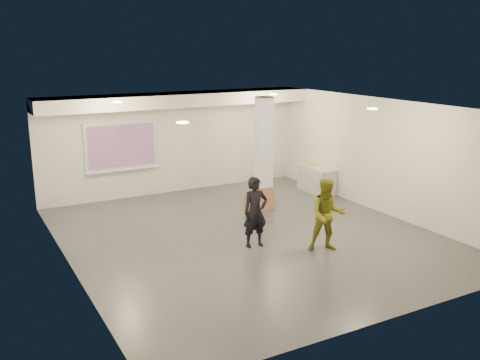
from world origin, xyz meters
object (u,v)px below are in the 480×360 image
projection_screen (122,147)px  woman (255,212)px  credenza (317,180)px  man (327,215)px  column (264,153)px

projection_screen → woman: (1.41, -5.09, -0.75)m
credenza → man: bearing=-122.9°
man → projection_screen: bearing=140.8°
column → projection_screen: bearing=139.4°
column → credenza: size_ratio=2.31×
column → man: 3.48m
woman → man: (1.23, -0.94, 0.02)m
man → woman: bearing=169.7°
column → projection_screen: (-3.10, 2.65, 0.03)m
column → woman: bearing=-124.7°
projection_screen → column: bearing=-40.6°
column → projection_screen: column is taller
column → woman: size_ratio=1.92×
credenza → man: (-2.69, -3.96, 0.42)m
column → woman: column is taller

